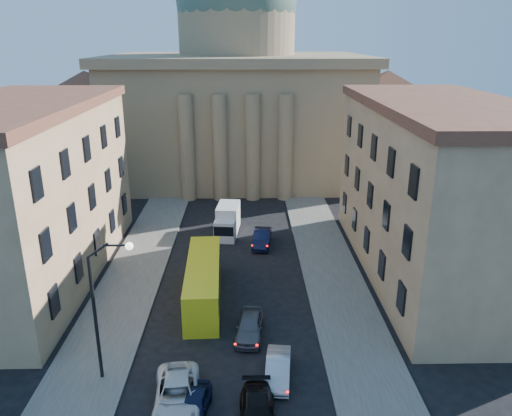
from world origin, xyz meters
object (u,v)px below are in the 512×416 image
Objects in this scene: car_left_near at (195,405)px; car_right_near at (278,369)px; street_lamp at (103,300)px; box_truck at (227,221)px; city_bus at (203,280)px.

car_right_near is (4.67, 2.94, 0.06)m from car_left_near.
box_truck is at bearing 74.99° from street_lamp.
city_bus is 1.99× the size of box_truck.
city_bus is at bearing -90.09° from box_truck.
car_right_near is 0.38× the size of city_bus.
street_lamp is 2.42× the size of car_left_near.
city_bus is at bearing 99.37° from car_left_near.
car_left_near is at bearing -86.25° from box_truck.
city_bus reaches higher than car_left_near.
car_left_near is 0.66× the size of box_truck.
car_right_near is 23.53m from box_truck.
street_lamp reaches higher than car_left_near.
street_lamp is 1.60× the size of box_truck.
car_right_near is (9.98, -0.18, -4.61)m from street_lamp.
street_lamp is 10.99m from car_right_near.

